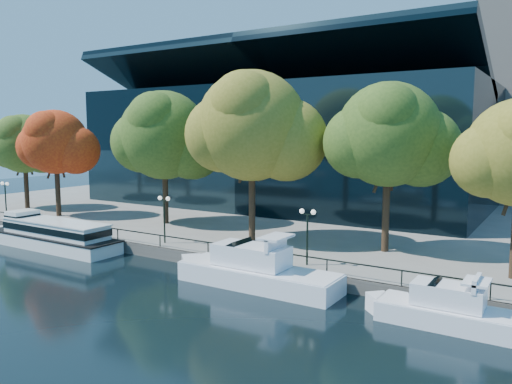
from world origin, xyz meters
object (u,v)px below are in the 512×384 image
Objects in this scene: tree_0 at (24,145)px; tree_3 at (253,128)px; lamp_0 at (5,191)px; cruiser_far at (448,310)px; lamp_1 at (164,208)px; tree_1 at (56,143)px; tour_boat at (50,233)px; tree_4 at (390,137)px; lamp_2 at (307,224)px; tree_2 at (165,137)px; cruiser_near at (252,269)px.

tree_3 is (34.15, -1.05, 1.88)m from tree_0.
lamp_0 is at bearing -170.86° from tree_3.
lamp_1 reaches higher than cruiser_far.
tree_1 reaches higher than lamp_0.
tree_4 is at bearing 20.85° from tour_boat.
tree_1 is at bearing -178.67° from tree_3.
lamp_2 is at bearing 0.00° from lamp_0.
cruiser_far is 0.76× the size of tree_1.
cruiser_far is (34.59, -0.41, -0.36)m from tour_boat.
cruiser_far is 0.67× the size of tree_2.
tree_4 is 3.30× the size of lamp_2.
cruiser_near is 34.64m from lamp_0.
cruiser_far is at bearing -0.68° from tour_boat.
tree_4 is 9.93m from lamp_2.
cruiser_near is at bearing -5.82° from lamp_0.
tree_0 is 0.98× the size of tree_1.
tree_0 is at bearing 178.23° from tree_3.
cruiser_far is 0.78× the size of tree_0.
lamp_2 is at bearing 8.43° from tour_boat.
tree_4 is (27.77, 10.58, 8.76)m from tour_boat.
tree_3 is (-5.08, 8.21, 9.61)m from cruiser_near.
tree_0 reaches higher than cruiser_near.
tree_2 is 23.21m from tree_4.
cruiser_near is 1.39× the size of cruiser_far.
tree_0 is 22.06m from tree_2.
tree_0 is 8.58m from tree_1.
cruiser_near is 22.02m from tree_2.
lamp_1 is at bearing -141.91° from tree_3.
tree_1 is at bearing 169.46° from cruiser_far.
tree_3 is 3.64× the size of lamp_0.
lamp_0 is (-34.35, 3.50, 2.84)m from cruiser_near.
tree_3 is (25.73, 0.60, 1.57)m from tree_1.
tree_3 is at bearing 1.33° from tree_1.
tree_2 reaches higher than tree_0.
tour_boat is 34.59m from cruiser_far.
cruiser_far is at bearing -21.09° from lamp_2.
lamp_1 is at bearing 18.55° from tour_boat.
tree_0 reaches higher than cruiser_far.
tree_0 is at bearing -178.45° from tree_4.
tour_boat reaches higher than cruiser_far.
tree_0 reaches higher than lamp_0.
lamp_2 is (33.23, -4.11, -5.21)m from tree_1.
tree_4 is at bearing 11.65° from tree_3.
tree_4 is (36.80, 2.88, 0.87)m from tree_1.
cruiser_far is at bearing -2.23° from cruiser_near.
tree_4 reaches higher than lamp_1.
tour_boat is 21.79m from cruiser_near.
lamp_1 is at bearing -11.78° from tree_1.
lamp_1 is (28.14, -5.76, -4.89)m from tree_0.
cruiser_near is at bearing -31.47° from tree_2.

